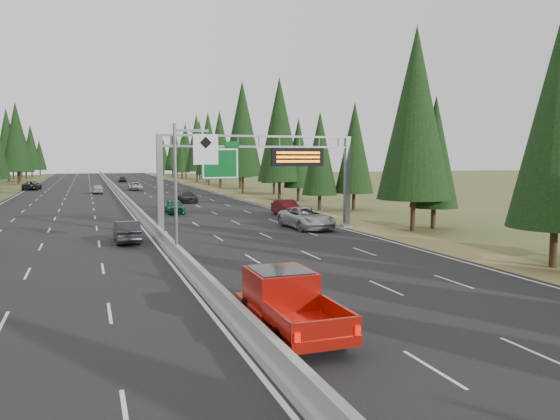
{
  "coord_description": "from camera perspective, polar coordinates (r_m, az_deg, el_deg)",
  "views": [
    {
      "loc": [
        -4.93,
        -7.26,
        6.12
      ],
      "look_at": [
        4.75,
        20.0,
        3.31
      ],
      "focal_mm": 35.0,
      "sensor_mm": 36.0,
      "label": 1
    }
  ],
  "objects": [
    {
      "name": "car_ahead_far",
      "position": [
        138.01,
        -16.15,
        3.11
      ],
      "size": [
        1.86,
        4.21,
        1.41
      ],
      "primitive_type": "imported",
      "rotation": [
        0.0,
        0.0,
        0.05
      ],
      "color": "black",
      "rests_on": "road"
    },
    {
      "name": "road",
      "position": [
        87.61,
        -16.28,
        1.34
      ],
      "size": [
        32.0,
        260.0,
        0.08
      ],
      "primitive_type": "cube",
      "color": "black",
      "rests_on": "ground"
    },
    {
      "name": "car_ahead_green",
      "position": [
        59.87,
        -10.96,
        0.38
      ],
      "size": [
        1.93,
        4.52,
        1.52
      ],
      "primitive_type": "imported",
      "rotation": [
        0.0,
        0.0,
        -0.03
      ],
      "color": "#155C3F",
      "rests_on": "road"
    },
    {
      "name": "car_onc_near",
      "position": [
        40.29,
        -15.71,
        -2.18
      ],
      "size": [
        1.71,
        4.7,
        1.54
      ],
      "primitive_type": "imported",
      "rotation": [
        0.0,
        0.0,
        3.16
      ],
      "color": "black",
      "rests_on": "road"
    },
    {
      "name": "red_pickup",
      "position": [
        19.37,
        0.51,
        -9.13
      ],
      "size": [
        2.24,
        6.29,
        2.05
      ],
      "color": "black",
      "rests_on": "road"
    },
    {
      "name": "median_barrier",
      "position": [
        87.58,
        -16.29,
        1.59
      ],
      "size": [
        0.7,
        260.0,
        0.85
      ],
      "color": "gray",
      "rests_on": "road"
    },
    {
      "name": "car_ahead_dkgrey",
      "position": [
        74.0,
        -9.68,
        1.35
      ],
      "size": [
        2.32,
        5.14,
        1.46
      ],
      "primitive_type": "imported",
      "rotation": [
        0.0,
        0.0,
        0.05
      ],
      "color": "black",
      "rests_on": "road"
    },
    {
      "name": "tree_row_right",
      "position": [
        73.73,
        1.62,
        7.71
      ],
      "size": [
        11.99,
        240.04,
        18.85
      ],
      "color": "black",
      "rests_on": "ground"
    },
    {
      "name": "car_onc_white",
      "position": [
        95.74,
        -18.54,
        2.1
      ],
      "size": [
        2.01,
        4.61,
        1.55
      ],
      "primitive_type": "imported",
      "rotation": [
        0.0,
        0.0,
        3.18
      ],
      "color": "#B2B2B2",
      "rests_on": "road"
    },
    {
      "name": "sign_gantry",
      "position": [
        44.37,
        -1.37,
        4.44
      ],
      "size": [
        16.75,
        0.98,
        7.8
      ],
      "color": "slate",
      "rests_on": "road"
    },
    {
      "name": "car_ahead_white",
      "position": [
        103.78,
        -14.87,
        2.41
      ],
      "size": [
        2.47,
        5.15,
        1.42
      ],
      "primitive_type": "imported",
      "rotation": [
        0.0,
        0.0,
        -0.02
      ],
      "color": "#B2B2B2",
      "rests_on": "road"
    },
    {
      "name": "silver_minivan",
      "position": [
        46.29,
        2.79,
        -0.82
      ],
      "size": [
        3.35,
        6.72,
        1.83
      ],
      "primitive_type": "imported",
      "rotation": [
        0.0,
        0.0,
        0.05
      ],
      "color": "#A0A0A4",
      "rests_on": "road"
    },
    {
      "name": "shoulder_right",
      "position": [
        90.38,
        -4.94,
        1.66
      ],
      "size": [
        3.6,
        260.0,
        0.06
      ],
      "primitive_type": "cube",
      "color": "olive",
      "rests_on": "ground"
    },
    {
      "name": "car_onc_far",
      "position": [
        110.95,
        -24.5,
        2.35
      ],
      "size": [
        3.17,
        6.11,
        1.65
      ],
      "primitive_type": "imported",
      "rotation": [
        0.0,
        0.0,
        3.07
      ],
      "color": "black",
      "rests_on": "road"
    },
    {
      "name": "hov_sign_pole",
      "position": [
        32.72,
        -9.85,
        3.02
      ],
      "size": [
        2.8,
        0.5,
        8.0
      ],
      "color": "slate",
      "rests_on": "road"
    },
    {
      "name": "car_ahead_dkred",
      "position": [
        56.35,
        0.71,
        0.22
      ],
      "size": [
        1.92,
        5.0,
        1.63
      ],
      "primitive_type": "imported",
      "rotation": [
        0.0,
        0.0,
        0.04
      ],
      "color": "#4E0B13",
      "rests_on": "road"
    }
  ]
}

